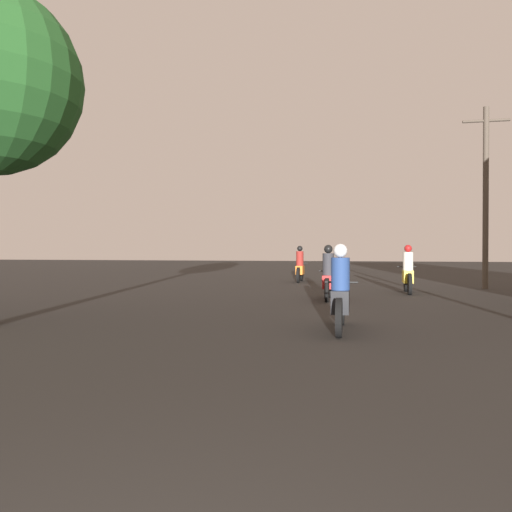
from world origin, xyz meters
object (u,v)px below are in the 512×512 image
at_px(motorcycle_yellow, 408,274).
at_px(utility_pole_far, 486,194).
at_px(motorcycle_red, 328,278).
at_px(motorcycle_orange, 300,267).
at_px(motorcycle_black, 340,296).

xyz_separation_m(motorcycle_yellow, utility_pole_far, (2.92, 2.44, 2.80)).
bearing_deg(motorcycle_red, motorcycle_orange, 96.60).
distance_m(motorcycle_black, motorcycle_red, 5.38).
xyz_separation_m(motorcycle_black, motorcycle_red, (-0.52, 5.35, 0.01)).
bearing_deg(utility_pole_far, motorcycle_orange, 160.58).
bearing_deg(motorcycle_black, motorcycle_orange, 103.02).
bearing_deg(motorcycle_orange, motorcycle_red, -71.19).
height_order(motorcycle_red, motorcycle_orange, motorcycle_orange).
distance_m(motorcycle_red, motorcycle_orange, 7.73).
relative_size(motorcycle_red, motorcycle_yellow, 1.00).
xyz_separation_m(motorcycle_black, motorcycle_yellow, (1.89, 8.00, 0.02)).
xyz_separation_m(motorcycle_black, utility_pole_far, (4.80, 10.44, 2.82)).
distance_m(motorcycle_red, utility_pole_far, 7.88).
bearing_deg(motorcycle_black, utility_pole_far, 68.74).
bearing_deg(utility_pole_far, motorcycle_yellow, -140.03).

